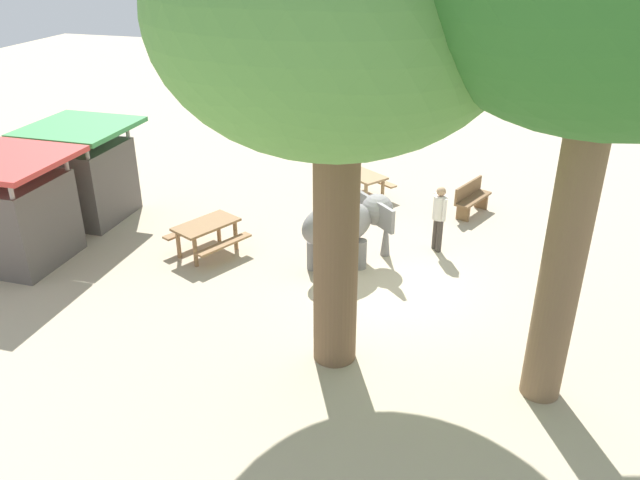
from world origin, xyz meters
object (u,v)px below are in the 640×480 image
shade_tree_secondary (339,14)px  market_stall_green (87,177)px  person_handler (439,214)px  picnic_table_far (207,231)px  wooden_bench (471,197)px  picnic_table_near (360,180)px  market_stall_red (19,216)px  elephant (346,225)px

shade_tree_secondary → market_stall_green: (4.18, 7.84, -4.74)m
person_handler → picnic_table_far: 5.49m
wooden_bench → picnic_table_far: wooden_bench is taller
picnic_table_near → market_stall_green: 7.36m
shade_tree_secondary → wooden_bench: 9.21m
shade_tree_secondary → picnic_table_near: size_ratio=3.86×
picnic_table_near → market_stall_green: bearing=-118.9°
picnic_table_far → market_stall_red: (-1.51, 3.89, 0.55)m
shade_tree_secondary → market_stall_red: size_ratio=3.18×
wooden_bench → market_stall_red: market_stall_red is taller
picnic_table_near → picnic_table_far: 5.09m
market_stall_red → market_stall_green: (2.60, 0.00, 0.00)m
market_stall_red → market_stall_green: size_ratio=1.00×
wooden_bench → market_stall_green: 10.20m
elephant → wooden_bench: elephant is taller
wooden_bench → picnic_table_near: (0.18, 3.11, 0.12)m
elephant → person_handler: 2.36m
person_handler → shade_tree_secondary: (-4.78, 1.26, 4.94)m
picnic_table_far → picnic_table_near: bearing=-6.0°
market_stall_red → market_stall_green: bearing=0.0°
elephant → person_handler: person_handler is taller
elephant → market_stall_green: 7.24m
wooden_bench → picnic_table_far: bearing=-31.5°
picnic_table_near → market_stall_red: bearing=-103.5°
market_stall_green → picnic_table_far: bearing=-105.7°
shade_tree_secondary → wooden_bench: (7.22, -1.88, -5.41)m
shade_tree_secondary → picnic_table_near: shade_tree_secondary is taller
picnic_table_near → market_stall_red: market_stall_red is taller
wooden_bench → market_stall_green: (-3.03, 9.71, 0.67)m
elephant → picnic_table_near: elephant is taller
person_handler → market_stall_red: size_ratio=0.64×
elephant → picnic_table_near: bearing=53.0°
person_handler → market_stall_green: market_stall_green is taller
wooden_bench → market_stall_red: bearing=-36.7°
elephant → shade_tree_secondary: bearing=-124.7°
shade_tree_secondary → market_stall_red: shade_tree_secondary is taller
person_handler → market_stall_red: (-3.19, 9.10, 0.19)m
wooden_bench → picnic_table_near: 3.12m
picnic_table_far → person_handler: bearing=-45.9°
picnic_table_near → market_stall_red: (-5.81, 6.60, 0.55)m
shade_tree_secondary → elephant: bearing=10.7°
picnic_table_far → market_stall_green: 4.08m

